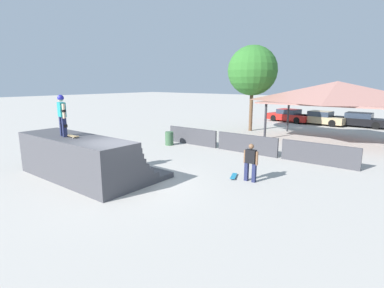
{
  "coord_description": "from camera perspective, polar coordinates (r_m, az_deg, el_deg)",
  "views": [
    {
      "loc": [
        8.71,
        -6.86,
        3.93
      ],
      "look_at": [
        -0.1,
        4.35,
        0.97
      ],
      "focal_mm": 28.0,
      "sensor_mm": 36.0,
      "label": 1
    }
  ],
  "objects": [
    {
      "name": "skateboard_on_ground",
      "position": [
        12.73,
        7.92,
        -6.1
      ],
      "size": [
        0.51,
        0.86,
        0.09
      ],
      "rotation": [
        0.0,
        0.0,
        5.1
      ],
      "color": "red",
      "rests_on": "ground"
    },
    {
      "name": "skater_on_deck",
      "position": [
        13.09,
        -23.53,
        5.48
      ],
      "size": [
        0.72,
        0.32,
        1.67
      ],
      "rotation": [
        0.0,
        0.0,
        -0.23
      ],
      "color": "#1E2347",
      "rests_on": "quarter_pipe_ramp"
    },
    {
      "name": "trash_bin",
      "position": [
        19.03,
        -4.35,
        1.07
      ],
      "size": [
        0.52,
        0.52,
        0.85
      ],
      "primitive_type": "cylinder",
      "color": "#385B3D",
      "rests_on": "ground"
    },
    {
      "name": "parked_car_black",
      "position": [
        30.67,
        29.31,
        3.99
      ],
      "size": [
        4.57,
        1.81,
        1.27
      ],
      "rotation": [
        0.0,
        0.0,
        -0.03
      ],
      "color": "black",
      "rests_on": "ground"
    },
    {
      "name": "parked_car_red",
      "position": [
        31.82,
        18.05,
        5.14
      ],
      "size": [
        4.59,
        2.61,
        1.27
      ],
      "rotation": [
        0.0,
        0.0,
        -0.21
      ],
      "color": "red",
      "rests_on": "ground"
    },
    {
      "name": "tree_beside_pavilion",
      "position": [
        24.89,
        11.46,
        13.53
      ],
      "size": [
        3.93,
        3.93,
        6.79
      ],
      "color": "brown",
      "rests_on": "ground"
    },
    {
      "name": "skateboard_on_deck",
      "position": [
        12.84,
        -21.86,
        1.44
      ],
      "size": [
        0.79,
        0.25,
        0.09
      ],
      "rotation": [
        0.0,
        0.0,
        -0.07
      ],
      "color": "silver",
      "rests_on": "quarter_pipe_ramp"
    },
    {
      "name": "pavilion_shelter",
      "position": [
        22.12,
        25.85,
        8.75
      ],
      "size": [
        9.27,
        5.03,
        3.99
      ],
      "color": "#2D2D33",
      "rests_on": "ground"
    },
    {
      "name": "ground_plane",
      "position": [
        11.76,
        -12.94,
        -8.11
      ],
      "size": [
        160.0,
        160.0,
        0.0
      ],
      "primitive_type": "plane",
      "color": "#ADA8A0"
    },
    {
      "name": "parked_car_tan",
      "position": [
        30.66,
        23.36,
        4.53
      ],
      "size": [
        4.42,
        2.16,
        1.27
      ],
      "rotation": [
        0.0,
        0.0,
        -0.12
      ],
      "color": "tan",
      "rests_on": "ground"
    },
    {
      "name": "bystander_walking",
      "position": [
        12.16,
        11.12,
        -3.13
      ],
      "size": [
        0.62,
        0.21,
        1.55
      ],
      "rotation": [
        0.0,
        0.0,
        3.15
      ],
      "color": "#1E2347",
      "rests_on": "ground"
    },
    {
      "name": "barrier_fence",
      "position": [
        17.08,
        10.37,
        0.02
      ],
      "size": [
        11.45,
        0.12,
        1.05
      ],
      "color": "#3D3D42",
      "rests_on": "ground"
    },
    {
      "name": "quarter_pipe_ramp",
      "position": [
        13.3,
        -20.07,
        -2.74
      ],
      "size": [
        5.99,
        3.53,
        1.77
      ],
      "color": "#424247",
      "rests_on": "ground"
    }
  ]
}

